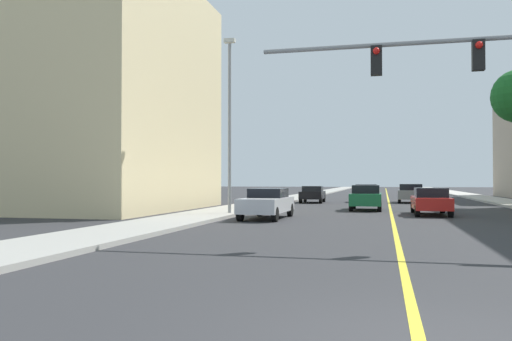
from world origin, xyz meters
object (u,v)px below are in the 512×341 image
Objects in this scene: street_lamp at (230,117)px; car_green at (366,197)px; car_silver at (267,203)px; car_red at (431,201)px; car_white at (367,193)px; car_black at (313,194)px; car_gray at (411,193)px.

street_lamp is 10.15m from car_green.
car_silver reaches higher than car_red.
street_lamp is at bearing -134.61° from car_green.
car_red is at bearing -149.00° from car_silver.
car_black is (-4.14, -2.26, -0.04)m from car_white.
car_red is at bearing -74.59° from car_white.
car_white is at bearing 91.44° from car_green.
car_silver is 8.79m from car_red.
street_lamp is 11.12m from car_red.
car_white is (3.90, 19.95, 0.01)m from car_silver.
street_lamp is 20.68m from car_gray.
street_lamp is 2.18× the size of car_black.
car_silver is 1.16× the size of car_white.
car_gray reaches higher than car_red.
street_lamp is 1.94× the size of car_red.
car_white is at bearing -152.90° from car_black.
car_white is at bearing 170.35° from car_gray.
car_red is (3.36, -3.57, -0.04)m from car_green.
car_gray is (9.56, 17.85, -4.19)m from street_lamp.
car_white is 4.72m from car_black.
street_lamp is 2.08× the size of car_gray.
car_black is 0.89× the size of car_red.
street_lamp is at bearing 81.49° from car_black.
car_black is at bearing -88.50° from car_silver.
car_silver is at bearing -118.06° from car_green.
car_red is at bearing -46.92° from car_green.
car_black is 15.40m from car_red.
car_white is at bearing -100.35° from car_silver.
car_silver is at bearing -32.06° from street_lamp.
car_black is (1.99, 16.28, -4.27)m from street_lamp.
car_silver is 20.33m from car_white.
car_green is at bearing -103.52° from car_gray.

